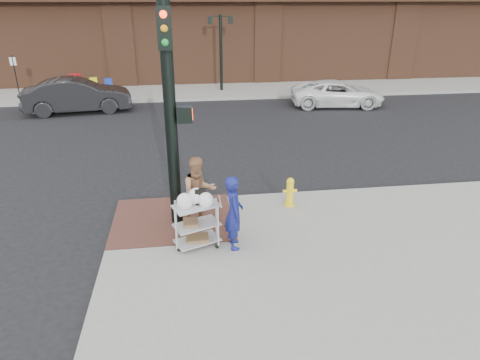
{
  "coord_description": "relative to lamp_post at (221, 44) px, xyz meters",
  "views": [
    {
      "loc": [
        -0.23,
        -8.18,
        4.99
      ],
      "look_at": [
        0.94,
        0.47,
        1.25
      ],
      "focal_mm": 32.0,
      "sensor_mm": 36.0,
      "label": 1
    }
  ],
  "objects": [
    {
      "name": "ground",
      "position": [
        -2.0,
        -16.0,
        -2.62
      ],
      "size": [
        220.0,
        220.0,
        0.0
      ],
      "primitive_type": "plane",
      "color": "black",
      "rests_on": "ground"
    },
    {
      "name": "sidewalk_far",
      "position": [
        10.5,
        16.0,
        -2.54
      ],
      "size": [
        65.0,
        36.0,
        0.15
      ],
      "primitive_type": "cube",
      "color": "gray",
      "rests_on": "ground"
    },
    {
      "name": "brick_curb_ramp",
      "position": [
        -2.6,
        -15.1,
        -2.46
      ],
      "size": [
        2.8,
        2.4,
        0.01
      ],
      "primitive_type": "cube",
      "color": "#552C27",
      "rests_on": "sidewalk_near"
    },
    {
      "name": "lamp_post",
      "position": [
        0.0,
        0.0,
        0.0
      ],
      "size": [
        1.32,
        0.22,
        4.0
      ],
      "color": "black",
      "rests_on": "sidewalk_far"
    },
    {
      "name": "parking_sign",
      "position": [
        -10.5,
        -1.0,
        -1.37
      ],
      "size": [
        0.05,
        0.05,
        2.2
      ],
      "primitive_type": "cylinder",
      "color": "black",
      "rests_on": "sidewalk_far"
    },
    {
      "name": "traffic_signal_pole",
      "position": [
        -2.48,
        -15.23,
        0.21
      ],
      "size": [
        0.61,
        0.51,
        5.0
      ],
      "color": "black",
      "rests_on": "sidewalk_near"
    },
    {
      "name": "woman_blue",
      "position": [
        -1.31,
        -16.48,
        -1.67
      ],
      "size": [
        0.39,
        0.59,
        1.59
      ],
      "primitive_type": "imported",
      "rotation": [
        0.0,
        0.0,
        1.59
      ],
      "color": "navy",
      "rests_on": "sidewalk_near"
    },
    {
      "name": "pedestrian_tan",
      "position": [
        -1.97,
        -15.48,
        -1.64
      ],
      "size": [
        0.95,
        0.84,
        1.66
      ],
      "primitive_type": "imported",
      "rotation": [
        0.0,
        0.0,
        0.3
      ],
      "color": "#9C6C49",
      "rests_on": "sidewalk_near"
    },
    {
      "name": "sedan_dark",
      "position": [
        -7.05,
        -3.58,
        -1.83
      ],
      "size": [
        4.99,
        2.3,
        1.58
      ],
      "primitive_type": "imported",
      "rotation": [
        0.0,
        0.0,
        1.7
      ],
      "color": "black",
      "rests_on": "ground"
    },
    {
      "name": "minivan_white",
      "position": [
        5.33,
        -4.03,
        -1.99
      ],
      "size": [
        4.72,
        2.6,
        1.25
      ],
      "primitive_type": "imported",
      "rotation": [
        0.0,
        0.0,
        1.45
      ],
      "color": "white",
      "rests_on": "ground"
    },
    {
      "name": "utility_cart",
      "position": [
        -2.07,
        -16.32,
        -1.89
      ],
      "size": [
        1.04,
        0.81,
        1.27
      ],
      "color": "#ABABB1",
      "rests_on": "sidewalk_near"
    },
    {
      "name": "fire_hydrant",
      "position": [
        0.31,
        -14.76,
        -2.09
      ],
      "size": [
        0.35,
        0.25,
        0.75
      ],
      "color": "yellow",
      "rests_on": "sidewalk_near"
    },
    {
      "name": "newsbox_red",
      "position": [
        -7.77,
        -0.46,
        -1.89
      ],
      "size": [
        0.61,
        0.58,
        1.15
      ],
      "primitive_type": "cube",
      "rotation": [
        0.0,
        0.0,
        -0.38
      ],
      "color": "maroon",
      "rests_on": "sidewalk_far"
    },
    {
      "name": "newsbox_yellow",
      "position": [
        -6.86,
        -0.42,
        -2.01
      ],
      "size": [
        0.42,
        0.39,
        0.91
      ],
      "primitive_type": "cube",
      "rotation": [
        0.0,
        0.0,
        0.12
      ],
      "color": "#FFFB1C",
      "rests_on": "sidewalk_far"
    },
    {
      "name": "newsbox_blue",
      "position": [
        -6.09,
        -0.59,
        -2.03
      ],
      "size": [
        0.45,
        0.43,
        0.89
      ],
      "primitive_type": "cube",
      "rotation": [
        0.0,
        0.0,
        0.28
      ],
      "color": "#1B35B4",
      "rests_on": "sidewalk_far"
    }
  ]
}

